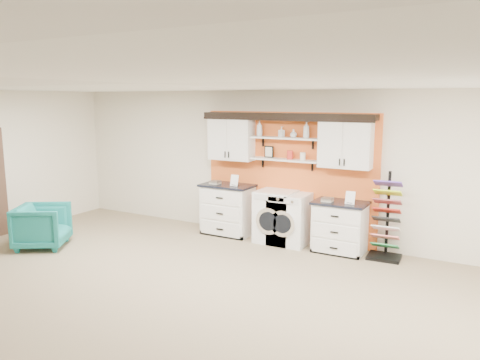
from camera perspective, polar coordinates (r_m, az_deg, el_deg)
The scene contains 22 objects.
floor at distance 5.94m, azimuth -10.39°, elevation -16.66°, with size 10.00×10.00×0.00m, color gray.
ceiling at distance 5.32m, azimuth -11.34°, elevation 11.46°, with size 10.00×10.00×0.00m, color white.
wall_back at distance 8.85m, azimuth 5.99°, elevation 1.78°, with size 10.00×10.00×0.00m, color beige.
accent_panel at distance 8.85m, azimuth 5.88°, elevation 0.47°, with size 3.40×0.07×2.40m, color orange.
upper_cabinet_left at distance 9.12m, azimuth -1.03°, elevation 5.10°, with size 0.90×0.35×0.84m.
upper_cabinet_right at distance 8.22m, azimuth 12.76°, elevation 4.34°, with size 0.90×0.35×0.84m.
shelf_lower at distance 8.65m, azimuth 5.49°, elevation 2.47°, with size 1.32×0.28×0.03m, color white.
shelf_upper at distance 8.61m, azimuth 5.53°, elevation 5.11°, with size 1.32×0.28×0.03m, color white.
crown_molding at distance 8.60m, azimuth 5.61°, elevation 7.76°, with size 3.30×0.41×0.13m.
picture_frame at distance 8.82m, azimuth 3.54°, elevation 3.46°, with size 0.18×0.02×0.22m.
canister_red at distance 8.60m, azimuth 6.11°, elevation 3.05°, with size 0.11×0.11×0.16m, color red.
canister_cream at distance 8.51m, azimuth 7.66°, elevation 2.88°, with size 0.10×0.10×0.14m, color silver.
base_cabinet_left at distance 9.20m, azimuth -1.49°, elevation -3.59°, with size 1.02×0.66×0.99m.
base_cabinet_right at distance 8.33m, azimuth 12.08°, elevation -5.60°, with size 0.91×0.66×0.89m.
washer at distance 8.73m, azimuth 4.42°, elevation -4.44°, with size 0.69×0.71×0.97m.
dryer at distance 8.63m, azimuth 6.10°, elevation -4.72°, with size 0.67×0.71×0.94m.
sample_rack at distance 8.17m, azimuth 17.34°, elevation -5.87°, with size 0.55×0.47×1.46m.
armchair at distance 9.13m, azimuth -22.94°, elevation -5.19°, with size 0.83×0.85×0.78m, color #157674.
soap_bottle_a at distance 8.82m, azimuth 2.39°, elevation 6.31°, with size 0.11×0.11×0.29m, color silver.
soap_bottle_b at distance 8.63m, azimuth 5.08°, elevation 5.87°, with size 0.09×0.09×0.19m, color silver.
soap_bottle_c at distance 8.54m, azimuth 6.54°, elevation 5.67°, with size 0.12×0.12×0.15m, color silver.
soap_bottle_d at distance 8.44m, azimuth 8.09°, elevation 6.08°, with size 0.11×0.12×0.30m, color silver.
Camera 1 is at (3.44, -4.06, 2.63)m, focal length 35.00 mm.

